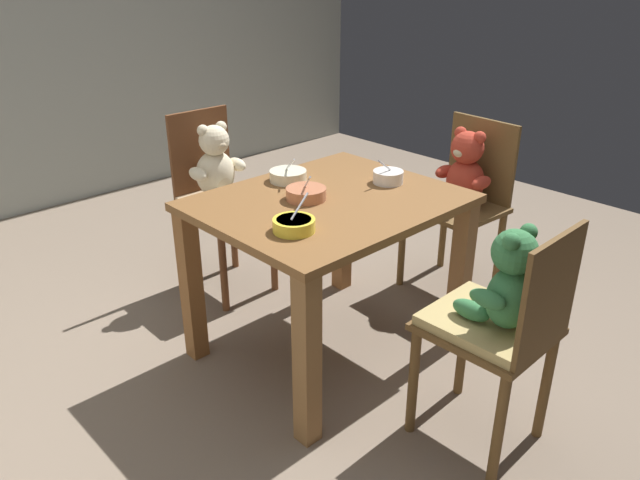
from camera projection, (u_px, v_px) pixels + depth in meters
name	position (u px, v px, depth m)	size (l,w,h in m)	color
ground_plane	(328.00, 351.00, 2.74)	(5.20, 5.20, 0.04)	#7A6958
dining_table	(328.00, 231.00, 2.49)	(0.99, 0.81, 0.71)	brown
teddy_chair_near_right	(463.00, 184.00, 3.02)	(0.41, 0.44, 0.86)	brown
teddy_chair_far_center	(219.00, 184.00, 3.03)	(0.37, 0.42, 0.90)	brown
teddy_chair_near_front	(502.00, 308.00, 1.99)	(0.37, 0.41, 0.85)	brown
porridge_bowl_yellow_near_left	(294.00, 225.00, 2.13)	(0.16, 0.15, 0.12)	yellow
porridge_bowl_white_near_right	(388.00, 177.00, 2.59)	(0.14, 0.13, 0.12)	white
porridge_bowl_cream_far_center	(288.00, 175.00, 2.61)	(0.16, 0.16, 0.12)	beige
porridge_bowl_terracotta_center	(306.00, 193.00, 2.41)	(0.16, 0.16, 0.13)	#BE714D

